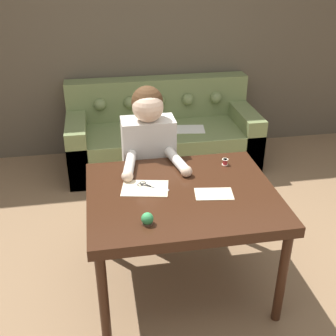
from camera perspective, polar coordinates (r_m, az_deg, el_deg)
The scene contains 10 objects.
ground_plane at distance 3.18m, azimuth 3.52°, elevation -14.59°, with size 16.00×16.00×0.00m, color #846647.
wall_back at distance 4.70m, azimuth -2.68°, elevation 17.54°, with size 8.00×0.06×2.60m.
dining_table at distance 2.73m, azimuth 1.89°, elevation -4.58°, with size 1.21×1.00×0.76m.
couch at distance 4.59m, azimuth -0.87°, elevation 4.32°, with size 1.98×0.89×0.88m.
person at distance 3.26m, azimuth -2.59°, elevation 0.83°, with size 0.48×0.62×1.26m.
pattern_paper_main at distance 2.73m, azimuth -3.13°, elevation -2.75°, with size 0.33×0.26×0.00m.
pattern_paper_offcut at distance 2.68m, azimuth 6.23°, elevation -3.51°, with size 0.26×0.18×0.00m.
scissors at distance 2.75m, azimuth -2.77°, elevation -2.44°, with size 0.20×0.18×0.01m.
thread_spool at distance 3.03m, azimuth 7.74°, elevation 0.82°, with size 0.04×0.04×0.05m.
pin_cushion at distance 2.38m, azimuth -2.82°, elevation -6.92°, with size 0.07×0.07×0.07m.
Camera 1 is at (-0.59, -2.27, 2.15)m, focal length 45.00 mm.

